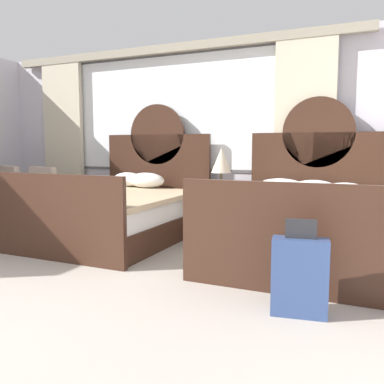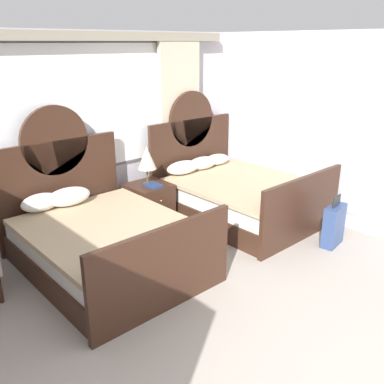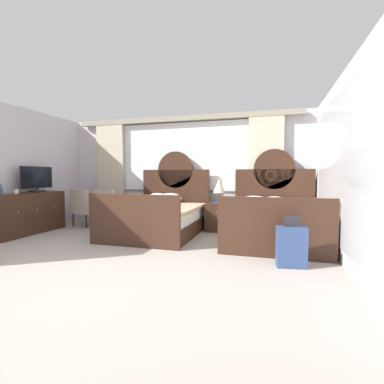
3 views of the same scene
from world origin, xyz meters
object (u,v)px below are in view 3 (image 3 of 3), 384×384
bed_near_window (159,217)px  table_lamp_on_nightstand (219,186)px  tv_flatscreen (37,179)px  cup_on_dresser (16,192)px  bed_near_mirror (274,222)px  armchair_by_window_centre (85,207)px  armchair_by_window_left (110,208)px  book_on_nightstand (218,203)px  nightstand_between_beds (219,217)px  bottle_spirit_blue (1,190)px  suitcase_on_floor (291,247)px  dresser_minibar (27,213)px

bed_near_window → table_lamp_on_nightstand: size_ratio=4.02×
tv_flatscreen → cup_on_dresser: 0.59m
bed_near_mirror → tv_flatscreen: 5.08m
bed_near_window → armchair_by_window_centre: bed_near_window is taller
armchair_by_window_left → armchair_by_window_centre: (-0.69, 0.00, 0.00)m
book_on_nightstand → bed_near_window: bearing=-154.7°
nightstand_between_beds → armchair_by_window_centre: armchair_by_window_centre is taller
nightstand_between_beds → armchair_by_window_left: (-2.54, -0.36, 0.17)m
bed_near_window → nightstand_between_beds: bearing=29.6°
bed_near_mirror → bottle_spirit_blue: bearing=-165.8°
bed_near_mirror → table_lamp_on_nightstand: (-1.17, 0.66, 0.64)m
bed_near_window → table_lamp_on_nightstand: 1.49m
bed_near_window → suitcase_on_floor: 2.97m
tv_flatscreen → armchair_by_window_left: 1.67m
book_on_nightstand → tv_flatscreen: (-3.83, -1.07, 0.52)m
table_lamp_on_nightstand → dresser_minibar: size_ratio=0.34×
table_lamp_on_nightstand → cup_on_dresser: (-3.80, -1.72, -0.09)m
book_on_nightstand → armchair_by_window_left: (-2.54, -0.25, -0.15)m
bed_near_window → bed_near_mirror: same height
nightstand_between_beds → tv_flatscreen: 4.09m
table_lamp_on_nightstand → bottle_spirit_blue: (-3.92, -1.95, -0.06)m
table_lamp_on_nightstand → bed_near_window: bearing=-150.0°
dresser_minibar → armchair_by_window_left: bearing=39.2°
book_on_nightstand → armchair_by_window_centre: size_ratio=0.29×
bed_near_window → table_lamp_on_nightstand: (1.16, 0.67, 0.65)m
dresser_minibar → suitcase_on_floor: 5.29m
tv_flatscreen → bottle_spirit_blue: tv_flatscreen is taller
dresser_minibar → table_lamp_on_nightstand: bearing=20.5°
armchair_by_window_left → suitcase_on_floor: bearing=-25.0°
bed_near_mirror → tv_flatscreen: bed_near_mirror is taller
dresser_minibar → tv_flatscreen: size_ratio=1.98×
bed_near_window → bottle_spirit_blue: bed_near_window is taller
nightstand_between_beds → book_on_nightstand: 0.34m
dresser_minibar → armchair_by_window_left: (1.31, 1.07, 0.04)m
dresser_minibar → suitcase_on_floor: bearing=-8.2°
bed_near_mirror → cup_on_dresser: bearing=-167.9°
bed_near_window → tv_flatscreen: (-2.66, -0.52, 0.80)m
tv_flatscreen → cup_on_dresser: (0.02, -0.53, -0.24)m
tv_flatscreen → bottle_spirit_blue: (-0.10, -0.76, -0.21)m
armchair_by_window_left → suitcase_on_floor: armchair_by_window_left is taller
table_lamp_on_nightstand → book_on_nightstand: 0.39m
book_on_nightstand → armchair_by_window_left: armchair_by_window_left is taller
cup_on_dresser → bed_near_mirror: bearing=12.1°
tv_flatscreen → armchair_by_window_centre: (0.59, 0.82, -0.68)m
nightstand_between_beds → cup_on_dresser: (-3.81, -1.72, 0.60)m
book_on_nightstand → tv_flatscreen: bearing=-164.4°
cup_on_dresser → armchair_by_window_centre: (0.58, 1.35, -0.43)m
nightstand_between_beds → cup_on_dresser: cup_on_dresser is taller
table_lamp_on_nightstand → tv_flatscreen: tv_flatscreen is taller
bed_near_window → armchair_by_window_left: (-1.37, 0.30, 0.12)m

